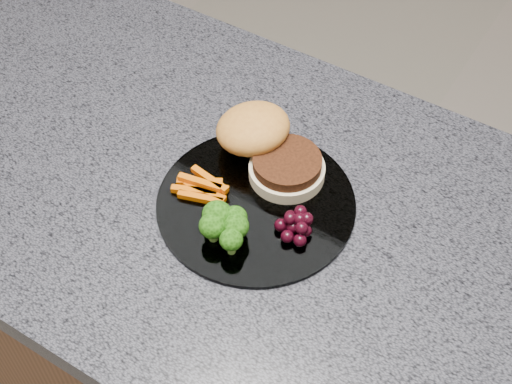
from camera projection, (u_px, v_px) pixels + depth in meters
island_cabinet at (217, 343)px, 1.32m from camera, size 1.20×0.60×0.86m
countertop at (203, 188)px, 0.97m from camera, size 1.20×0.60×0.04m
plate at (256, 203)px, 0.93m from camera, size 0.26×0.26×0.01m
burger at (265, 144)px, 0.96m from camera, size 0.19×0.14×0.06m
carrot_sticks at (202, 187)px, 0.93m from camera, size 0.08×0.05×0.02m
broccoli at (225, 224)px, 0.87m from camera, size 0.07×0.06×0.04m
grape_bunch at (297, 224)px, 0.89m from camera, size 0.05×0.05×0.03m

